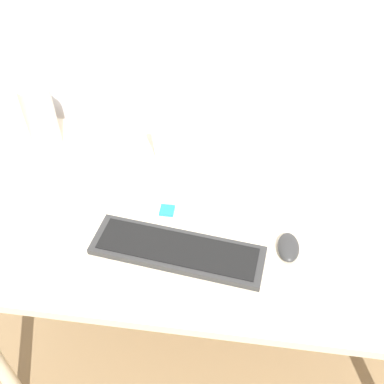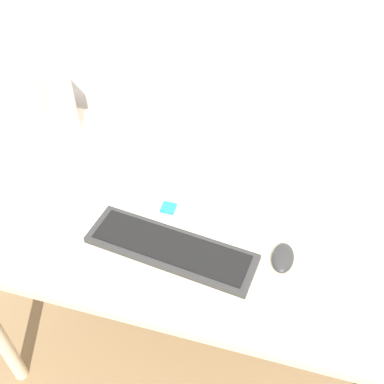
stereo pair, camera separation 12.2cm
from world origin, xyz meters
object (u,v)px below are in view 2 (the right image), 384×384
Objects in this scene: mouse at (283,258)px; mp3_player at (170,205)px; keyboard at (171,248)px; laptop at (213,170)px; vase at (58,94)px.

mp3_player is at bearing 162.29° from mouse.
mp3_player is (-0.35, 0.11, -0.01)m from mouse.
keyboard is 0.17m from mp3_player.
laptop is 0.71× the size of keyboard.
laptop is at bearing 81.72° from keyboard.
keyboard reaches higher than mp3_player.
mouse is 1.55× the size of mp3_player.
vase reaches higher than keyboard.
mp3_player is (0.46, -0.25, -0.15)m from vase.
mouse reaches higher than keyboard.
keyboard is at bearing -71.19° from mp3_player.
mouse is (0.25, -0.25, -0.03)m from laptop.
vase reaches higher than laptop.
vase reaches higher than mp3_player.
laptop is 0.30m from keyboard.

